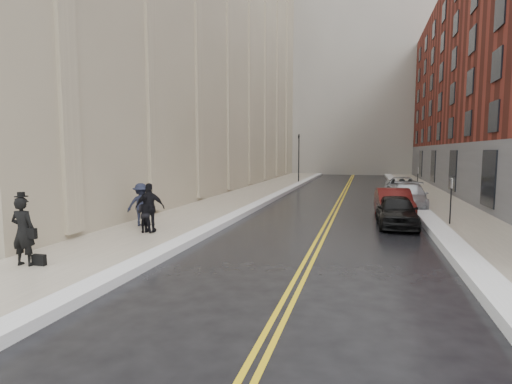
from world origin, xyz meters
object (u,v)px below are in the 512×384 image
Objects in this scene: pedestrian_b at (141,204)px; car_silver_far at (402,187)px; pedestrian_main at (23,231)px; car_maroon at (393,204)px; car_black at (396,211)px; pedestrian_c at (150,208)px; car_silver_near at (409,196)px; pedestrian_a at (146,213)px.

car_silver_far is at bearing -148.59° from pedestrian_b.
pedestrian_main reaches higher than car_silver_far.
pedestrian_b is at bearing -154.81° from car_maroon.
car_maroon is 10.00m from car_silver_far.
car_silver_far is 25.30m from pedestrian_main.
pedestrian_c reaches higher than car_black.
car_silver_far is at bearing 79.71° from car_maroon.
car_black is 2.11× the size of pedestrian_c.
car_silver_near is 3.33× the size of pedestrian_a.
pedestrian_a reaches higher than car_maroon.
pedestrian_b is at bearing -163.24° from car_black.
pedestrian_a is (0.89, 5.11, -0.22)m from pedestrian_main.
pedestrian_main is at bearing -121.53° from car_silver_near.
car_silver_near is (1.09, 3.70, -0.01)m from car_maroon.
car_silver_near is at bearing -131.54° from pedestrian_main.
car_silver_near is at bearing 78.27° from car_black.
pedestrian_a is 0.28m from pedestrian_c.
pedestrian_c reaches higher than car_maroon.
car_black is at bearing -92.16° from car_silver_far.
car_maroon reaches higher than car_silver_far.
car_maroon is 3.85m from car_silver_near.
car_maroon is at bearing -93.44° from car_silver_far.
car_black is 11.50m from pedestrian_b.
pedestrian_a reaches higher than car_black.
car_silver_near is at bearing -162.43° from pedestrian_b.
car_black is 0.92× the size of car_maroon.
pedestrian_a is 0.78× the size of pedestrian_c.
pedestrian_main is 1.06× the size of pedestrian_b.
pedestrian_b reaches higher than car_maroon.
pedestrian_b is (-10.92, -3.57, 0.37)m from car_black.
car_black is 11.07m from pedestrian_a.
car_maroon is 2.31× the size of pedestrian_main.
pedestrian_b is at bearing -94.03° from pedestrian_main.
pedestrian_main is at bearing 78.96° from pedestrian_a.
pedestrian_a is (-9.96, -7.20, 0.17)m from car_maroon.
car_black is at bearing 177.04° from pedestrian_b.
car_silver_near is 6.23m from car_silver_far.
car_silver_near reaches higher than car_black.
pedestrian_c is at bearing -147.33° from car_maroon.
car_black is 2.25× the size of pedestrian_b.
car_silver_far is 2.87× the size of pedestrian_b.
car_maroon is at bearing -101.29° from car_silver_near.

